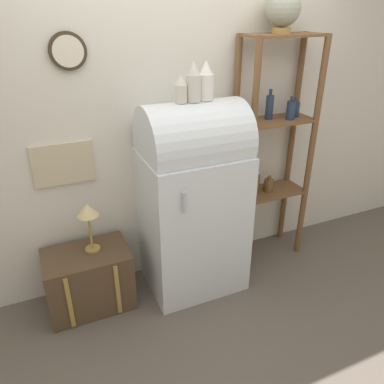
# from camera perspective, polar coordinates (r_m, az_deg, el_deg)

# --- Properties ---
(ground_plane) EXTENTS (12.00, 12.00, 0.00)m
(ground_plane) POSITION_cam_1_polar(r_m,az_deg,el_deg) (3.08, 2.16, -15.90)
(ground_plane) COLOR #60564C
(wall_back) EXTENTS (7.00, 0.09, 2.70)m
(wall_back) POSITION_cam_1_polar(r_m,az_deg,el_deg) (2.89, -2.50, 11.95)
(wall_back) COLOR silver
(wall_back) RESTS_ON ground_plane
(refrigerator) EXTENTS (0.74, 0.62, 1.50)m
(refrigerator) POSITION_cam_1_polar(r_m,az_deg,el_deg) (2.83, 0.16, -0.93)
(refrigerator) COLOR silver
(refrigerator) RESTS_ON ground_plane
(suitcase_trunk) EXTENTS (0.61, 0.41, 0.47)m
(suitcase_trunk) POSITION_cam_1_polar(r_m,az_deg,el_deg) (2.99, -15.40, -12.68)
(suitcase_trunk) COLOR brown
(suitcase_trunk) RESTS_ON ground_plane
(shelf_unit) EXTENTS (0.64, 0.31, 1.90)m
(shelf_unit) POSITION_cam_1_polar(r_m,az_deg,el_deg) (3.17, 12.26, 7.17)
(shelf_unit) COLOR brown
(shelf_unit) RESTS_ON ground_plane
(globe) EXTENTS (0.25, 0.25, 0.29)m
(globe) POSITION_cam_1_polar(r_m,az_deg,el_deg) (3.01, 13.75, 25.45)
(globe) COLOR #AD8942
(globe) RESTS_ON shelf_unit
(vase_left) EXTENTS (0.08, 0.08, 0.18)m
(vase_left) POSITION_cam_1_polar(r_m,az_deg,el_deg) (2.52, -1.71, 15.30)
(vase_left) COLOR beige
(vase_left) RESTS_ON refrigerator
(vase_center) EXTENTS (0.10, 0.10, 0.27)m
(vase_center) POSITION_cam_1_polar(r_m,az_deg,el_deg) (2.54, 0.23, 16.34)
(vase_center) COLOR beige
(vase_center) RESTS_ON refrigerator
(vase_right) EXTENTS (0.10, 0.10, 0.26)m
(vase_right) POSITION_cam_1_polar(r_m,az_deg,el_deg) (2.59, 2.14, 16.46)
(vase_right) COLOR white
(vase_right) RESTS_ON refrigerator
(desk_lamp) EXTENTS (0.15, 0.15, 0.38)m
(desk_lamp) POSITION_cam_1_polar(r_m,az_deg,el_deg) (2.71, -15.60, -3.20)
(desk_lamp) COLOR #AD8942
(desk_lamp) RESTS_ON suitcase_trunk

